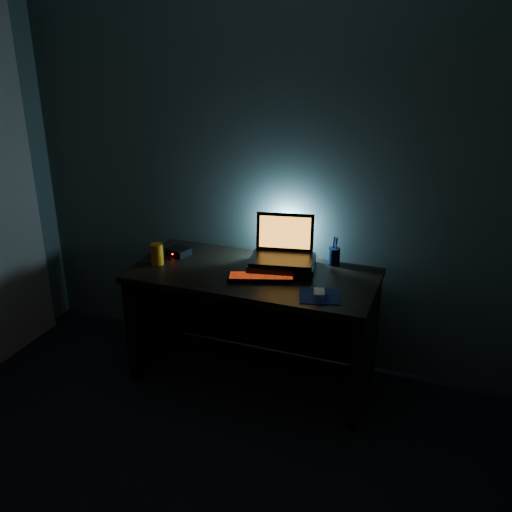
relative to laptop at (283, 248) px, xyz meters
The scene contains 10 objects.
room 1.82m from the laptop, 94.48° to the right, with size 3.50×4.00×2.50m.
desk 0.42m from the laptop, 142.66° to the right, with size 1.50×0.70×0.75m.
riser 0.10m from the laptop, 79.01° to the right, with size 0.40×0.30×0.06m, color black.
laptop is the anchor object (origin of this frame).
keyboard 0.26m from the laptop, 105.04° to the right, with size 0.41×0.24×0.02m.
mousepad 0.48m from the laptop, 46.91° to the right, with size 0.22×0.20×0.00m, color navy.
mouse 0.48m from the laptop, 46.91° to the right, with size 0.06×0.10×0.03m, color gray.
pen_cup 0.33m from the laptop, 26.03° to the left, with size 0.07×0.07×0.11m, color black.
juice_glass 0.79m from the laptop, 162.34° to the right, with size 0.08×0.08×0.13m, color orange.
router 0.71m from the laptop, behind, with size 0.16×0.15×0.05m.
Camera 1 is at (1.12, -1.36, 2.15)m, focal length 40.00 mm.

